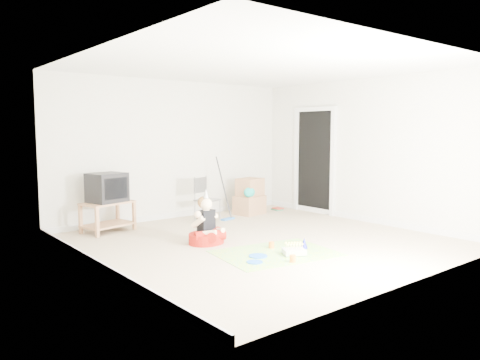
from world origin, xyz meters
TOP-DOWN VIEW (x-y plane):
  - ground at (0.00, 0.00)m, footprint 5.00×5.00m
  - doorway_recess at (2.48, 1.20)m, footprint 0.02×0.90m
  - tv_stand at (-1.55, 2.07)m, footprint 0.89×0.67m
  - crt_tv at (-1.55, 2.07)m, footprint 0.66×0.59m
  - folding_chair at (0.23, 1.76)m, footprint 0.46×0.45m
  - cardboard_boxes at (1.33, 1.88)m, footprint 0.64×0.55m
  - floor_mop at (0.62, 1.67)m, footprint 0.31×0.39m
  - book_pile at (2.10, 1.88)m, footprint 0.21×0.25m
  - seated_woman at (-0.74, 0.39)m, footprint 0.68×0.68m
  - party_mat at (-0.33, -0.67)m, footprint 1.73×1.38m
  - birthday_cake at (-0.20, -0.89)m, footprint 0.36×0.34m
  - blue_plate_near at (-0.64, -0.66)m, footprint 0.27×0.27m
  - blue_plate_far at (-0.86, -0.84)m, footprint 0.23×0.23m
  - orange_cup_near at (-0.20, -0.43)m, footprint 0.08×0.08m
  - orange_cup_far at (-0.47, -1.13)m, footprint 0.08×0.08m
  - blue_party_hat at (0.15, -0.73)m, footprint 0.14×0.14m

SIDE VIEW (x-z plane):
  - ground at x=0.00m, z-range 0.00..0.00m
  - party_mat at x=-0.33m, z-range 0.00..0.01m
  - blue_plate_far at x=-0.86m, z-range 0.01..0.02m
  - blue_plate_near at x=-0.64m, z-range 0.01..0.02m
  - book_pile at x=2.10m, z-range 0.00..0.05m
  - birthday_cake at x=-0.20m, z-range -0.03..0.11m
  - orange_cup_near at x=-0.20m, z-range 0.01..0.10m
  - orange_cup_far at x=-0.47m, z-range 0.01..0.10m
  - blue_party_hat at x=0.15m, z-range 0.01..0.15m
  - seated_woman at x=-0.74m, z-range -0.23..0.59m
  - floor_mop at x=0.62m, z-range -0.32..0.85m
  - tv_stand at x=-1.55m, z-range 0.04..0.54m
  - cardboard_boxes at x=1.33m, z-range -0.01..0.70m
  - folding_chair at x=0.23m, z-range -0.01..0.82m
  - crt_tv at x=-1.55m, z-range 0.50..0.97m
  - doorway_recess at x=2.48m, z-range 0.00..2.05m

